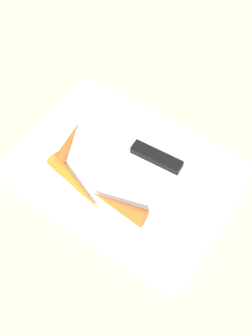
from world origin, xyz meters
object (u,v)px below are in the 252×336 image
at_px(carrot_longest, 75,184).
at_px(cutting_board, 126,170).
at_px(carrot_shortest, 68,144).
at_px(carrot_medium, 118,205).
at_px(knife, 150,154).

bearing_deg(carrot_longest, cutting_board, 73.69).
relative_size(carrot_longest, carrot_shortest, 1.36).
bearing_deg(carrot_medium, cutting_board, -69.99).
xyz_separation_m(cutting_board, knife, (-0.02, -0.04, 0.01)).
distance_m(cutting_board, carrot_longest, 0.09).
distance_m(carrot_medium, carrot_shortest, 0.15).
bearing_deg(knife, cutting_board, 61.44).
xyz_separation_m(carrot_medium, carrot_shortest, (0.14, -0.05, -0.00)).
height_order(knife, carrot_longest, carrot_longest).
distance_m(knife, carrot_medium, 0.11).
bearing_deg(carrot_shortest, carrot_longest, -148.32).
relative_size(knife, carrot_shortest, 2.21).
xyz_separation_m(carrot_longest, carrot_shortest, (0.06, -0.05, -0.00)).
height_order(cutting_board, carrot_medium, carrot_medium).
xyz_separation_m(cutting_board, carrot_longest, (0.05, 0.08, 0.02)).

